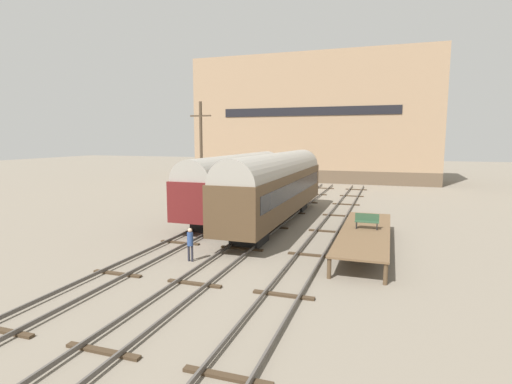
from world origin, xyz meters
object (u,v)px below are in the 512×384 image
(train_car_maroon, at_px, (237,181))
(train_car_brown, at_px, (277,184))
(person_worker, at_px, (190,241))
(utility_pole, at_px, (201,158))
(bench, at_px, (367,221))

(train_car_maroon, relative_size, train_car_brown, 0.92)
(person_worker, bearing_deg, train_car_brown, 80.37)
(train_car_brown, xyz_separation_m, utility_pole, (-6.48, 0.47, 1.78))
(train_car_maroon, bearing_deg, utility_pole, -141.50)
(person_worker, relative_size, utility_pole, 0.19)
(train_car_brown, bearing_deg, utility_pole, 175.88)
(person_worker, xyz_separation_m, utility_pole, (-4.70, 10.94, 3.76))
(person_worker, height_order, utility_pole, utility_pole)
(train_car_maroon, xyz_separation_m, person_worker, (2.32, -12.84, -1.82))
(train_car_maroon, bearing_deg, train_car_brown, -29.97)
(train_car_maroon, bearing_deg, person_worker, -79.76)
(utility_pole, bearing_deg, bench, -20.03)
(bench, bearing_deg, utility_pole, 159.97)
(bench, xyz_separation_m, person_worker, (-8.64, -6.08, -0.48))
(train_car_brown, bearing_deg, train_car_maroon, 150.03)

